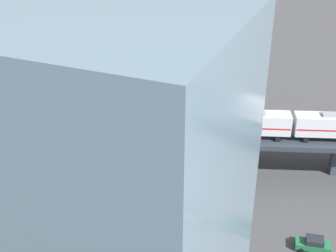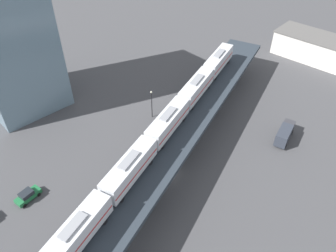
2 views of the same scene
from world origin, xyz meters
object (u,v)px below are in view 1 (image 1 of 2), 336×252
(street_car_green, at_px, (313,244))
(subway_train, at_px, (168,120))
(delivery_truck, at_px, (94,109))
(street_car_white, at_px, (0,163))
(street_lamp, at_px, (93,181))

(street_car_green, bearing_deg, subway_train, 68.40)
(subway_train, height_order, street_car_green, subway_train)
(subway_train, height_order, delivery_truck, subway_train)
(street_car_white, distance_m, delivery_truck, 22.79)
(delivery_truck, distance_m, street_lamp, 28.80)
(subway_train, xyz_separation_m, delivery_truck, (12.52, 21.29, -7.66))
(delivery_truck, relative_size, street_lamp, 1.09)
(subway_train, bearing_deg, street_lamp, 151.61)
(subway_train, distance_m, street_car_white, 28.91)
(subway_train, relative_size, street_car_green, 12.87)
(street_car_white, relative_size, street_lamp, 0.68)
(delivery_truck, bearing_deg, street_car_green, -115.92)
(subway_train, bearing_deg, delivery_truck, 59.53)
(street_car_green, height_order, street_lamp, street_lamp)
(street_car_green, xyz_separation_m, street_car_white, (-0.22, 50.03, 0.00))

